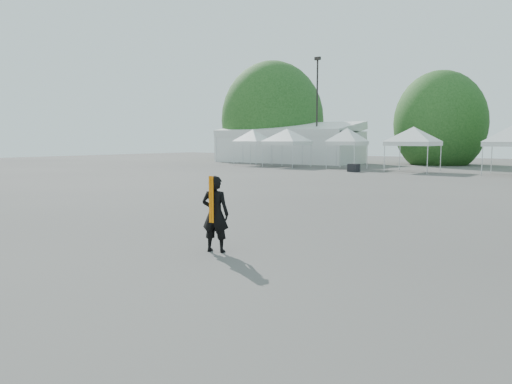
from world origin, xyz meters
The scene contains 12 objects.
ground centered at (0.00, 0.00, 0.00)m, with size 120.00×120.00×0.00m, color #474442.
marquee centered at (-22.00, 35.00, 1.97)m, with size 15.00×6.25×4.23m.
light_pole_west centered at (-18.00, 34.00, 5.77)m, with size 0.60×0.25×10.30m.
tree_far_w centered at (-26.00, 38.00, 4.54)m, with size 4.80×4.80×7.30m.
tree_mid_w centered at (-8.00, 40.00, 3.93)m, with size 4.16×4.16×6.33m.
tent_a centered at (-21.75, 28.61, 3.06)m, with size 3.90×3.90×3.88m.
tent_b centered at (-17.52, 27.91, 3.06)m, with size 4.62×4.62×3.88m.
tent_c centered at (-12.04, 28.49, 3.06)m, with size 3.78×3.78×3.88m.
tent_d centered at (-6.33, 27.77, 3.06)m, with size 4.73×4.73×3.88m.
tent_e centered at (0.23, 27.80, 3.06)m, with size 4.41×4.41×3.88m.
man centered at (-0.66, -1.10, 0.82)m, with size 0.69×0.56×1.63m.
crate_west centered at (-9.77, 25.01, 0.30)m, with size 0.77×0.60×0.60m, color black.
Camera 1 is at (6.20, -8.99, 2.38)m, focal length 35.00 mm.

